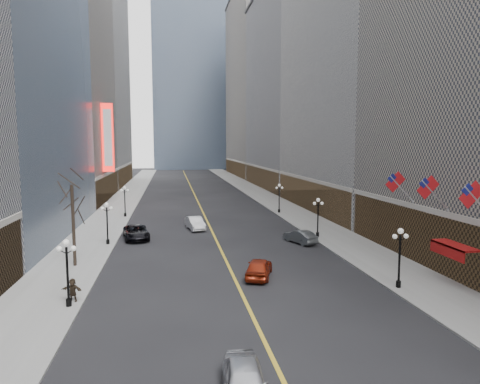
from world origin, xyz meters
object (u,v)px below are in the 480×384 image
object	(u,v)px
streetlamp_east_1	(400,251)
streetlamp_east_2	(318,213)
streetlamp_west_2	(107,219)
car_nb_far	(136,232)
car_sb_far	(300,236)
car_nb_mid	(195,223)
car_sb_mid	(259,268)
streetlamp_east_3	(279,195)
car_nb_near	(245,382)
streetlamp_west_1	(67,266)
streetlamp_west_3	(125,198)

from	to	relation	value
streetlamp_east_1	streetlamp_east_2	distance (m)	18.00
streetlamp_west_2	car_nb_far	distance (m)	4.35
streetlamp_east_1	car_sb_far	bearing A→B (deg)	100.05
car_nb_mid	car_sb_far	bearing A→B (deg)	-50.74
car_sb_mid	car_sb_far	xyz separation A→B (m)	(6.97, 11.26, -0.08)
streetlamp_east_3	car_sb_far	bearing A→B (deg)	-97.89
car_nb_near	car_nb_mid	xyz separation A→B (m)	(0.00, 37.17, 0.02)
car_sb_mid	car_sb_far	distance (m)	13.24
streetlamp_east_3	streetlamp_west_1	bearing A→B (deg)	-123.25
car_nb_far	car_sb_far	size ratio (longest dim) A/B	1.30
streetlamp_east_1	car_nb_mid	world-z (taller)	streetlamp_east_1
streetlamp_west_1	car_sb_mid	bearing A→B (deg)	18.16
car_nb_far	car_sb_mid	size ratio (longest dim) A/B	1.22
streetlamp_east_1	car_sb_far	world-z (taller)	streetlamp_east_1
car_nb_mid	car_nb_near	bearing A→B (deg)	-100.01
streetlamp_west_3	car_sb_mid	size ratio (longest dim) A/B	0.96
streetlamp_east_2	streetlamp_west_2	size ratio (longest dim) A/B	1.00
streetlamp_west_3	streetlamp_east_3	bearing A→B (deg)	0.00
car_nb_mid	car_nb_far	distance (m)	8.42
streetlamp_east_3	car_nb_far	distance (m)	25.97
streetlamp_east_3	car_nb_mid	world-z (taller)	streetlamp_east_3
streetlamp_east_2	car_sb_far	distance (m)	4.17
streetlamp_west_1	car_nb_near	size ratio (longest dim) A/B	0.98
streetlamp_east_1	car_nb_mid	size ratio (longest dim) A/B	0.93
car_nb_mid	streetlamp_east_2	bearing A→B (deg)	-37.80
streetlamp_west_2	car_sb_far	bearing A→B (deg)	-6.04
streetlamp_east_3	streetlamp_west_1	world-z (taller)	same
car_sb_mid	streetlamp_east_3	bearing A→B (deg)	-88.60
car_nb_mid	car_sb_far	xyz separation A→B (m)	(11.00, -9.47, -0.07)
streetlamp_east_2	car_nb_near	size ratio (longest dim) A/B	0.98
car_nb_mid	car_sb_far	world-z (taller)	car_nb_mid
car_nb_near	car_sb_far	world-z (taller)	car_nb_near
car_nb_far	streetlamp_east_2	bearing A→B (deg)	-16.58
streetlamp_east_2	car_nb_near	distance (m)	33.00
streetlamp_east_1	streetlamp_east_2	bearing A→B (deg)	90.00
streetlamp_west_2	car_nb_far	bearing A→B (deg)	42.77
car_nb_mid	car_sb_mid	size ratio (longest dim) A/B	1.03
car_sb_mid	streetlamp_west_1	bearing A→B (deg)	36.81
car_nb_near	car_nb_far	size ratio (longest dim) A/B	0.80
streetlamp_west_3	car_nb_near	world-z (taller)	streetlamp_west_3
streetlamp_west_1	car_nb_mid	bearing A→B (deg)	68.81
streetlamp_east_2	car_sb_far	bearing A→B (deg)	-141.85
streetlamp_west_2	car_nb_mid	size ratio (longest dim) A/B	0.93
streetlamp_east_1	streetlamp_east_2	world-z (taller)	same
streetlamp_east_3	car_sb_mid	world-z (taller)	streetlamp_east_3
streetlamp_west_2	car_nb_far	size ratio (longest dim) A/B	0.79
car_sb_far	streetlamp_east_1	bearing A→B (deg)	78.06
streetlamp_west_2	streetlamp_east_2	bearing A→B (deg)	0.00
streetlamp_east_3	car_nb_near	bearing A→B (deg)	-106.07
streetlamp_east_2	streetlamp_west_2	xyz separation A→B (m)	(-23.60, 0.00, 0.00)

